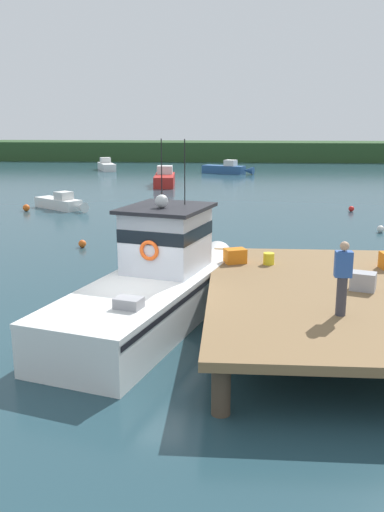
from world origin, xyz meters
TOP-DOWN VIEW (x-y plane):
  - ground_plane at (0.00, 0.00)m, footprint 200.00×200.00m
  - dock at (4.80, 0.00)m, footprint 6.00×9.00m
  - main_fishing_boat at (0.37, 1.05)m, footprint 4.77×9.90m
  - crate_single_far at (5.62, 0.07)m, footprint 0.71×0.62m
  - crate_single_by_cleat at (2.47, 2.57)m, footprint 0.71×0.62m
  - bait_bucket at (3.45, 2.46)m, footprint 0.32×0.32m
  - deckhand_by_the_boat at (4.73, -1.84)m, footprint 0.36×0.22m
  - moored_boat_off_the_point at (-11.09, 46.39)m, footprint 2.85×5.06m
  - moored_boat_near_channel at (1.84, 43.32)m, footprint 5.29×3.06m
  - moored_boat_far_left at (-7.95, 19.69)m, footprint 3.89×3.21m
  - moored_boat_mid_harbor at (-3.17, 32.75)m, footprint 1.90×6.16m
  - mooring_buoy_inshore at (-9.79, 18.75)m, footprint 0.41×0.41m
  - mooring_buoy_channel_marker at (-3.97, 9.45)m, footprint 0.33×0.33m
  - mooring_buoy_spare_mooring at (9.51, 13.65)m, footprint 0.34×0.34m
  - mooring_buoy_outer at (9.40, 19.99)m, footprint 0.33×0.33m
  - far_shoreline at (0.00, 62.00)m, footprint 120.00×8.00m

SIDE VIEW (x-z plane):
  - ground_plane at x=0.00m, z-range 0.00..0.00m
  - mooring_buoy_channel_marker at x=-3.97m, z-range 0.00..0.33m
  - mooring_buoy_outer at x=9.40m, z-range 0.00..0.33m
  - mooring_buoy_spare_mooring at x=9.51m, z-range 0.00..0.34m
  - mooring_buoy_inshore at x=-9.79m, z-range 0.00..0.41m
  - moored_boat_far_left at x=-7.95m, z-range -0.17..0.91m
  - moored_boat_off_the_point at x=-11.09m, z-range -0.20..1.09m
  - moored_boat_near_channel at x=1.84m, z-range -0.21..1.14m
  - moored_boat_mid_harbor at x=-3.17m, z-range -0.24..1.31m
  - main_fishing_boat at x=0.37m, z-range -1.39..3.41m
  - dock at x=4.80m, z-range 0.47..1.67m
  - far_shoreline at x=0.00m, z-range 0.00..2.40m
  - bait_bucket at x=3.45m, z-range 1.20..1.54m
  - crate_single_by_cleat at x=2.47m, z-range 1.20..1.62m
  - crate_single_far at x=5.62m, z-range 1.20..1.65m
  - deckhand_by_the_boat at x=4.73m, z-range 1.24..2.87m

